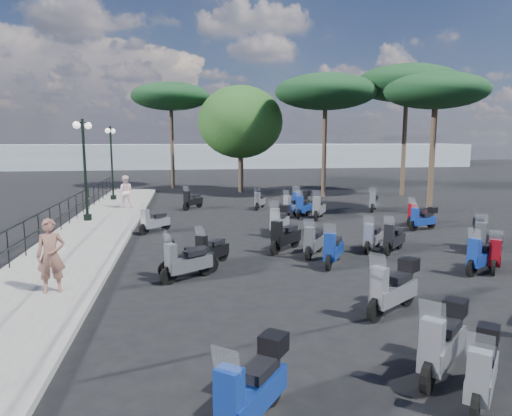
{
  "coord_description": "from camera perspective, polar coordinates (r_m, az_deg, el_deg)",
  "views": [
    {
      "loc": [
        -2.84,
        -15.31,
        3.75
      ],
      "look_at": [
        -0.29,
        1.19,
        1.2
      ],
      "focal_mm": 32.0,
      "sensor_mm": 36.0,
      "label": 1
    }
  ],
  "objects": [
    {
      "name": "scooter_11",
      "position": [
        8.09,
        22.27,
        -15.38
      ],
      "size": [
        1.42,
        1.36,
        1.43
      ],
      "rotation": [
        0.0,
        0.0,
        2.33
      ],
      "color": "black",
      "rests_on": "ground"
    },
    {
      "name": "lamp_post_2",
      "position": [
        28.37,
        -17.61,
        5.97
      ],
      "size": [
        0.44,
        1.26,
        4.31
      ],
      "rotation": [
        0.0,
        0.0,
        -0.15
      ],
      "color": "black",
      "rests_on": "sidewalk"
    },
    {
      "name": "pedestrian_far",
      "position": [
        24.94,
        -16.05,
        2.0
      ],
      "size": [
        0.84,
        0.67,
        1.69
      ],
      "primitive_type": "imported",
      "rotation": [
        0.0,
        0.0,
        3.17
      ],
      "color": "silver",
      "rests_on": "sidewalk"
    },
    {
      "name": "pine_3",
      "position": [
        24.32,
        21.56,
        13.38
      ],
      "size": [
        4.95,
        4.95,
        6.89
      ],
      "color": "#38281E",
      "rests_on": "ground"
    },
    {
      "name": "pine_2",
      "position": [
        35.4,
        -10.6,
        13.5
      ],
      "size": [
        5.86,
        5.86,
        7.87
      ],
      "color": "#38281E",
      "rests_on": "ground"
    },
    {
      "name": "scooter_1",
      "position": [
        12.36,
        -8.67,
        -6.8
      ],
      "size": [
        1.47,
        1.05,
        1.35
      ],
      "rotation": [
        0.0,
        0.0,
        2.16
      ],
      "color": "black",
      "rests_on": "ground"
    },
    {
      "name": "scooter_16",
      "position": [
        22.25,
        4.82,
        0.26
      ],
      "size": [
        1.44,
        1.13,
        1.34
      ],
      "rotation": [
        0.0,
        0.0,
        2.2
      ],
      "color": "black",
      "rests_on": "ground"
    },
    {
      "name": "sidewalk",
      "position": [
        19.03,
        -19.72,
        -2.97
      ],
      "size": [
        3.0,
        30.0,
        0.15
      ],
      "primitive_type": "cube",
      "color": "slate",
      "rests_on": "ground"
    },
    {
      "name": "scooter_25",
      "position": [
        17.03,
        26.07,
        -3.17
      ],
      "size": [
        1.05,
        1.53,
        1.36
      ],
      "rotation": [
        0.0,
        0.0,
        2.6
      ],
      "color": "black",
      "rests_on": "ground"
    },
    {
      "name": "broadleaf_tree",
      "position": [
        32.14,
        -1.94,
        10.67
      ],
      "size": [
        5.88,
        5.88,
        7.38
      ],
      "color": "#38281E",
      "rests_on": "ground"
    },
    {
      "name": "pine_0",
      "position": [
        30.13,
        8.69,
        14.13
      ],
      "size": [
        6.48,
        6.48,
        7.81
      ],
      "color": "#38281E",
      "rests_on": "ground"
    },
    {
      "name": "scooter_27",
      "position": [
        20.05,
        20.17,
        -1.31
      ],
      "size": [
        1.46,
        0.75,
        1.21
      ],
      "rotation": [
        0.0,
        0.0,
        1.93
      ],
      "color": "black",
      "rests_on": "ground"
    },
    {
      "name": "pine_1",
      "position": [
        31.86,
        18.35,
        14.53
      ],
      "size": [
        6.72,
        6.72,
        8.43
      ],
      "color": "#38281E",
      "rests_on": "ground"
    },
    {
      "name": "scooter_3",
      "position": [
        18.7,
        -12.59,
        -1.72
      ],
      "size": [
        1.21,
        1.2,
        1.28
      ],
      "rotation": [
        0.0,
        0.0,
        2.36
      ],
      "color": "black",
      "rests_on": "ground"
    },
    {
      "name": "scooter_21",
      "position": [
        21.57,
        7.85,
        -0.09
      ],
      "size": [
        1.0,
        1.62,
        1.42
      ],
      "rotation": [
        0.0,
        0.0,
        2.64
      ],
      "color": "black",
      "rests_on": "ground"
    },
    {
      "name": "scooter_18",
      "position": [
        14.38,
        26.56,
        -5.29
      ],
      "size": [
        1.53,
        0.99,
        1.34
      ],
      "rotation": [
        0.0,
        0.0,
        2.07
      ],
      "color": "black",
      "rests_on": "ground"
    },
    {
      "name": "scooter_8",
      "position": [
        15.31,
        3.63,
        -3.64
      ],
      "size": [
        1.3,
        1.35,
        1.41
      ],
      "rotation": [
        0.0,
        0.0,
        2.38
      ],
      "color": "black",
      "rests_on": "ground"
    },
    {
      "name": "distant_hills",
      "position": [
        60.42,
        -6.13,
        6.49
      ],
      "size": [
        70.0,
        8.0,
        3.0
      ],
      "primitive_type": "cube",
      "color": "gray",
      "rests_on": "ground"
    },
    {
      "name": "ground",
      "position": [
        16.02,
        1.69,
        -4.86
      ],
      "size": [
        120.0,
        120.0,
        0.0
      ],
      "primitive_type": "plane",
      "color": "black",
      "rests_on": "ground"
    },
    {
      "name": "scooter_6",
      "position": [
        12.71,
        -8.61,
        -6.37
      ],
      "size": [
        1.67,
        0.69,
        1.35
      ],
      "rotation": [
        0.0,
        0.0,
        1.83
      ],
      "color": "black",
      "rests_on": "ground"
    },
    {
      "name": "railing",
      "position": [
        18.99,
        -23.81,
        -0.7
      ],
      "size": [
        0.04,
        26.04,
        1.1
      ],
      "color": "black",
      "rests_on": "sidewalk"
    },
    {
      "name": "scooter_20",
      "position": [
        15.8,
        16.84,
        -3.74
      ],
      "size": [
        1.21,
        1.24,
        1.3
      ],
      "rotation": [
        0.0,
        0.0,
        2.37
      ],
      "color": "black",
      "rests_on": "ground"
    },
    {
      "name": "scooter_12",
      "position": [
        10.38,
        16.76,
        -9.66
      ],
      "size": [
        1.59,
        1.21,
        1.46
      ],
      "rotation": [
        0.0,
        0.0,
        2.18
      ],
      "color": "black",
      "rests_on": "ground"
    },
    {
      "name": "scooter_14",
      "position": [
        15.83,
        14.36,
        -3.65
      ],
      "size": [
        1.1,
        1.3,
        1.28
      ],
      "rotation": [
        0.0,
        0.0,
        2.45
      ],
      "color": "black",
      "rests_on": "ground"
    },
    {
      "name": "scooter_19",
      "position": [
        14.74,
        27.71,
        -5.3
      ],
      "size": [
        1.08,
        1.32,
        1.28
      ],
      "rotation": [
        0.0,
        0.0,
        2.47
      ],
      "color": "black",
      "rests_on": "ground"
    },
    {
      "name": "scooter_28",
      "position": [
        24.54,
        14.51,
        0.68
      ],
      "size": [
        0.96,
        1.46,
        1.3
      ],
      "rotation": [
        0.0,
        0.0,
        2.61
      ],
      "color": "black",
      "rests_on": "ground"
    },
    {
      "name": "scooter_26",
      "position": [
        21.07,
        19.55,
        -0.86
      ],
      "size": [
        1.42,
        0.93,
        1.27
      ],
      "rotation": [
        0.0,
        0.0,
        2.1
      ],
      "color": "black",
      "rests_on": "ground"
    },
    {
      "name": "scooter_22",
      "position": [
        22.08,
        5.93,
        0.09
      ],
      "size": [
        1.09,
        1.43,
        1.35
      ],
      "rotation": [
        0.0,
        0.0,
        2.52
      ],
      "color": "black",
      "rests_on": "ground"
    },
    {
      "name": "scooter_7",
      "position": [
        14.75,
        7.25,
        -4.29
      ],
      "size": [
        1.01,
        1.44,
        1.32
      ],
      "rotation": [
        0.0,
        0.0,
        2.56
      ],
      "color": "black",
      "rests_on": "ground"
    },
    {
      "name": "woman",
      "position": [
        11.76,
        -24.25,
        -5.46
      ],
      "size": [
        0.69,
        0.5,
        1.76
      ],
      "primitive_type": "imported",
      "rotation": [
        0.0,
        0.0,
        0.13
      ],
      "color": "brown",
      "rests_on": "sidewalk"
    },
    {
      "name": "scooter_2",
      "position": [
        13.6,
        -5.63,
        -5.42
      ],
      "size": [
        1.1,
        1.32,
        1.29
      ],
      "rotation": [
        0.0,
        0.0,
        2.46
      ],
      "color": "black",
      "rests_on": "ground"
    },
    {
      "name": "scooter_10",
      "position": [
        24.42,
        0.46,
        0.83
      ],
      "size": [
        0.79,
        1.41,
        1.2
      ],
      "rotation": [
        0.0,
        0.0,
        2.71
      ],
      "color": "black",
      "rests_on": "ground"
    },
    {
      "name": "lamp_post_1",
      "position": [
        21.38,
        -20.63,
        5.26
      ],
      "size": [
        0.59,
        1.27,
        4.44
      ],
      "rotation": [
        0.0,
        0.0,
        -0.28
      ],
      "color": "black",
      "rests_on": "sidewalk"
    },
    {
      "name": "scooter_13",
      "position": [
        13.77,
        9.62,
        -5.2
      ],
      "size": [
        1.0,
        1.54,
        1.37
      ],
      "rotation": [
        0.0,
        0.0,
        2.61
      ],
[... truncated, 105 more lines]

